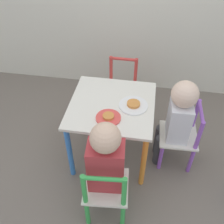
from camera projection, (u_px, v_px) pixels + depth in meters
ground_plane at (112, 151)px, 2.06m from camera, size 6.00×6.00×0.00m
kids_table at (112, 113)px, 1.78m from camera, size 0.56×0.56×0.49m
chair_purple at (181, 137)px, 1.85m from camera, size 0.27×0.27×0.50m
chair_green at (106, 191)px, 1.53m from camera, size 0.28×0.28×0.50m
chair_red at (122, 89)px, 2.26m from camera, size 0.26×0.26×0.50m
child_right at (177, 117)px, 1.73m from camera, size 0.22×0.20×0.71m
child_front at (106, 162)px, 1.45m from camera, size 0.21×0.22×0.74m
plate_right at (133, 105)px, 1.71m from camera, size 0.19×0.19×0.03m
plate_front at (108, 117)px, 1.62m from camera, size 0.16×0.16×0.03m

